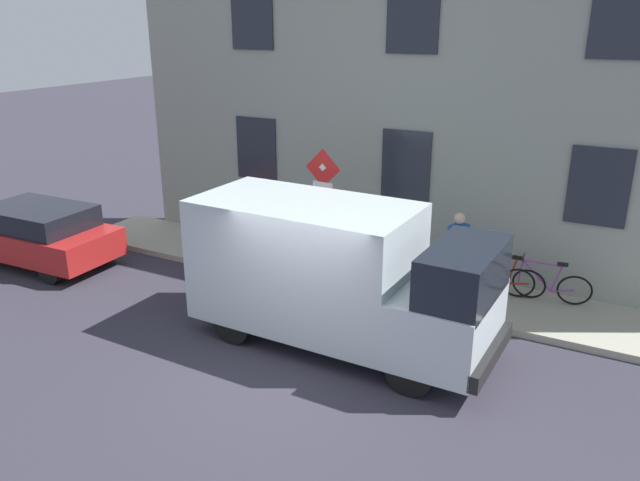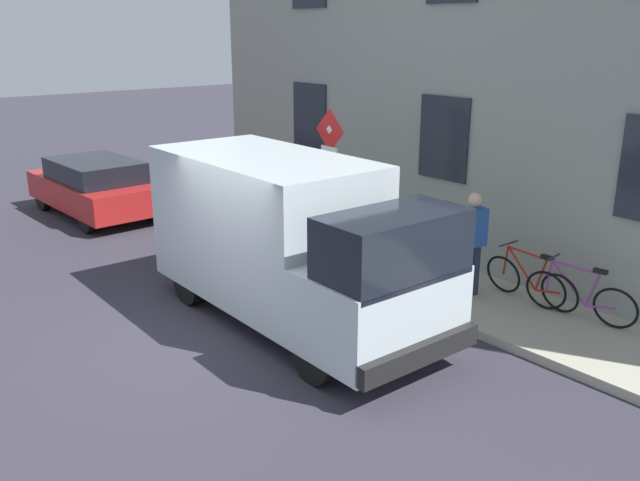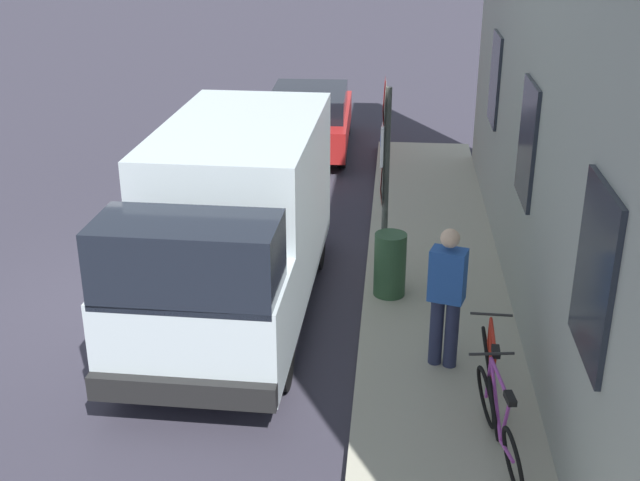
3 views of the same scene
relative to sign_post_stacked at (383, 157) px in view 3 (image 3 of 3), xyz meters
name	(u,v)px [view 3 (image 3 of 3)]	position (x,y,z in m)	size (l,w,h in m)	color
ground_plane	(168,302)	(-2.94, -1.07, -1.88)	(80.00, 80.00, 0.00)	#32303C
sidewalk_slab	(437,309)	(0.81, -1.07, -1.81)	(2.01, 15.98, 0.14)	#A7A390
building_facade	(571,29)	(2.16, -1.07, 1.94)	(0.75, 13.98, 7.63)	gray
sign_post_stacked	(383,157)	(0.00, 0.00, 0.00)	(0.16, 0.56, 2.76)	#474C47
delivery_van	(234,221)	(-1.90, -1.25, -0.54)	(2.11, 5.37, 2.50)	silver
parked_hatchback	(309,118)	(-1.75, 6.61, -1.14)	(1.86, 4.05, 1.38)	#AD1F1E
bicycle_purple	(499,424)	(1.26, -4.27, -1.37)	(0.50, 1.72, 0.89)	black
bicycle_red	(490,377)	(1.26, -3.42, -1.37)	(0.46, 1.71, 0.89)	black
pedestrian	(447,293)	(0.80, -2.59, -0.81)	(0.46, 0.36, 1.72)	#262B47
litter_bin	(390,264)	(0.15, -0.80, -1.29)	(0.44, 0.44, 0.90)	#2D5133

